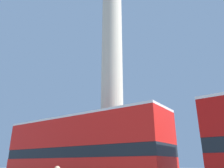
# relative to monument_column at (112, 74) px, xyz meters

# --- Properties ---
(monument_column) EXTENTS (5.45, 5.45, 26.76)m
(monument_column) POSITION_rel_monument_column_xyz_m (0.00, 0.00, 0.00)
(monument_column) COLOR #ADA593
(monument_column) RESTS_ON ground_plane
(bus_b) EXTENTS (10.42, 3.24, 4.36)m
(bus_b) POSITION_rel_monument_column_xyz_m (1.55, -5.91, -7.25)
(bus_b) COLOR red
(bus_b) RESTS_ON ground_plane
(equestrian_statue) EXTENTS (3.63, 3.08, 5.49)m
(equestrian_statue) POSITION_rel_monument_column_xyz_m (-11.39, 5.49, -8.12)
(equestrian_statue) COLOR #ADA593
(equestrian_statue) RESTS_ON ground_plane
(street_lamp) EXTENTS (0.42, 0.42, 5.77)m
(street_lamp) POSITION_rel_monument_column_xyz_m (3.57, -1.54, -6.42)
(street_lamp) COLOR black
(street_lamp) RESTS_ON ground_plane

